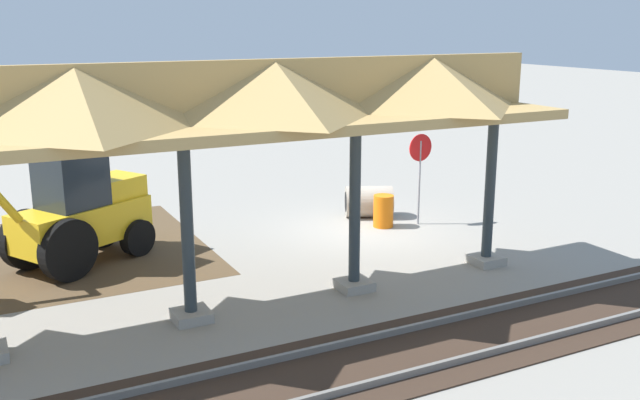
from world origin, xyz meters
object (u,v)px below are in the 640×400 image
Objects in this scene: backhoe at (76,213)px; stop_sign at (420,159)px; traffic_barrel at (383,211)px; concrete_pipe at (369,201)px.

stop_sign is at bearing 175.04° from backhoe.
stop_sign is 9.16m from backhoe.
stop_sign reaches higher than traffic_barrel.
stop_sign is at bearing 122.77° from concrete_pipe.
stop_sign is 0.51× the size of backhoe.
traffic_barrel is (1.02, -0.22, -1.41)m from stop_sign.
stop_sign is 1.60× the size of concrete_pipe.
traffic_barrel is (0.18, 1.09, -0.01)m from concrete_pipe.
backhoe is 8.14m from traffic_barrel.
traffic_barrel is at bearing 175.98° from backhoe.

